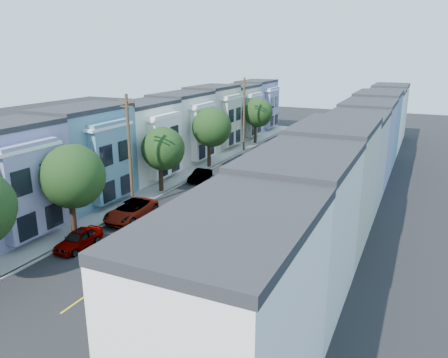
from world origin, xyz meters
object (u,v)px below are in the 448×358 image
(utility_pole_near, at_px, (130,152))
(parked_left_d, at_px, (200,176))
(tree_far_r, at_px, (343,127))
(tree_e, at_px, (258,113))
(utility_pole_far, at_px, (244,114))
(motorcycle, at_px, (153,322))
(parked_left_b, at_px, (79,239))
(lead_sedan, at_px, (229,203))
(parked_right_c, at_px, (302,172))
(tree_c, at_px, (162,149))
(tree_d, at_px, (211,127))
(tree_b, at_px, (72,177))
(parked_right_a, at_px, (201,265))
(parked_right_d, at_px, (320,156))
(fedex_truck, at_px, (193,224))
(parked_left_c, at_px, (131,211))
(parked_right_b, at_px, (221,248))

(utility_pole_near, relative_size, parked_left_d, 2.71)
(tree_far_r, bearing_deg, tree_e, 166.61)
(utility_pole_near, relative_size, utility_pole_far, 1.00)
(tree_e, distance_m, motorcycle, 47.19)
(tree_e, bearing_deg, parked_left_b, -87.98)
(lead_sedan, xyz_separation_m, parked_right_c, (3.09, 12.74, -0.05))
(tree_e, bearing_deg, parked_right_c, -54.41)
(tree_c, height_order, parked_left_d, tree_c)
(utility_pole_far, bearing_deg, tree_far_r, 9.60)
(utility_pole_far, bearing_deg, tree_d, -90.01)
(utility_pole_far, xyz_separation_m, parked_right_c, (11.20, -10.28, -4.44))
(tree_b, height_order, parked_right_a, tree_b)
(tree_e, xyz_separation_m, parked_right_d, (11.20, -6.76, -4.02))
(utility_pole_near, height_order, parked_left_d, utility_pole_near)
(utility_pole_far, relative_size, parked_right_a, 2.21)
(fedex_truck, bearing_deg, utility_pole_near, 147.08)
(tree_d, height_order, parked_right_a, tree_d)
(parked_left_c, bearing_deg, utility_pole_near, 120.43)
(tree_d, bearing_deg, tree_c, -90.00)
(parked_left_b, height_order, parked_right_d, parked_right_d)
(fedex_truck, xyz_separation_m, parked_right_a, (2.74, -3.94, -0.80))
(parked_left_b, relative_size, parked_right_c, 0.97)
(parked_right_c, bearing_deg, tree_e, 130.76)
(parked_left_c, xyz_separation_m, motorcycle, (10.21, -12.00, -0.29))
(parked_right_b, bearing_deg, utility_pole_far, 104.88)
(tree_d, distance_m, utility_pole_far, 10.24)
(parked_right_c, bearing_deg, tree_d, -175.05)
(tree_e, distance_m, fedex_truck, 36.77)
(tree_e, height_order, utility_pole_far, utility_pole_far)
(parked_left_c, relative_size, parked_right_c, 1.26)
(tree_d, distance_m, utility_pole_near, 15.77)
(parked_left_b, bearing_deg, fedex_truck, 28.05)
(tree_d, relative_size, motorcycle, 3.35)
(tree_e, height_order, parked_left_c, tree_e)
(tree_d, bearing_deg, parked_right_b, -62.05)
(parked_left_c, height_order, parked_right_c, parked_left_c)
(parked_left_c, bearing_deg, tree_d, 92.08)
(parked_left_b, xyz_separation_m, parked_left_d, (0.00, 18.52, -0.06))
(tree_b, distance_m, parked_right_c, 25.60)
(tree_d, relative_size, lead_sedan, 1.58)
(parked_right_a, xyz_separation_m, motorcycle, (0.41, -5.96, -0.28))
(utility_pole_far, relative_size, parked_right_b, 2.50)
(tree_c, xyz_separation_m, parked_right_d, (11.20, 19.48, -3.73))
(tree_c, xyz_separation_m, motorcycle, (11.61, -19.30, -3.98))
(tree_d, height_order, parked_left_b, tree_d)
(tree_e, xyz_separation_m, motorcycle, (11.61, -45.54, -4.28))
(fedex_truck, xyz_separation_m, motorcycle, (3.15, -9.90, -1.08))
(tree_far_r, xyz_separation_m, motorcycle, (-1.59, -42.40, -3.58))
(parked_right_d, bearing_deg, tree_far_r, 61.82)
(parked_left_b, xyz_separation_m, parked_right_c, (9.80, 24.05, 0.04))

